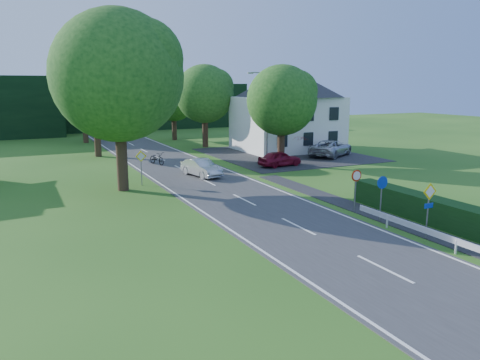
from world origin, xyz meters
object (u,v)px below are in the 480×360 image
moving_car (201,168)px  parked_car_silver_a (275,145)px  parasol (297,145)px  motorcycle (157,158)px  parked_car_red (280,159)px  parked_car_silver_b (331,148)px  streetlight (266,112)px

moving_car → parked_car_silver_a: bearing=25.6°
parasol → motorcycle: bearing=176.9°
parked_car_red → parasol: (4.73, 4.65, 0.32)m
parked_car_red → parked_car_silver_b: bearing=-75.7°
parked_car_red → parked_car_silver_b: (7.46, 2.84, 0.13)m
parked_car_silver_a → parasol: size_ratio=2.14×
parasol → parked_car_red: bearing=-135.5°
streetlight → parked_car_silver_a: streetlight is taller
parked_car_silver_a → motorcycle: bearing=111.8°
parasol → parked_car_silver_b: bearing=-33.5°
motorcycle → parasol: parasol is taller
streetlight → parked_car_silver_b: bearing=1.4°
parked_car_red → parasol: size_ratio=1.77×
parked_car_silver_a → parasol: 3.00m
streetlight → parasol: bearing=23.0°
parked_car_red → parked_car_silver_b: 7.98m
motorcycle → parked_car_silver_a: size_ratio=0.45×
parked_car_silver_b → parasol: bearing=26.3°
motorcycle → parked_car_red: parked_car_red is taller
motorcycle → parasol: 13.96m
parked_car_silver_a → moving_car: bearing=139.8°
parked_car_red → parked_car_silver_a: size_ratio=0.83×
motorcycle → parasol: bearing=-20.1°
parked_car_silver_b → streetlight: bearing=61.2°
parked_car_silver_a → parasol: parasol is taller
motorcycle → parked_car_red: (9.21, -5.40, 0.11)m
parked_car_red → motorcycle: bearing=53.1°
parked_car_silver_a → parked_car_silver_b: size_ratio=0.82×
moving_car → motorcycle: (-1.56, 6.67, -0.11)m
streetlight → parked_car_red: size_ratio=2.09×
moving_car → motorcycle: bearing=91.6°
parked_car_silver_a → parked_car_silver_b: parked_car_silver_b is taller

